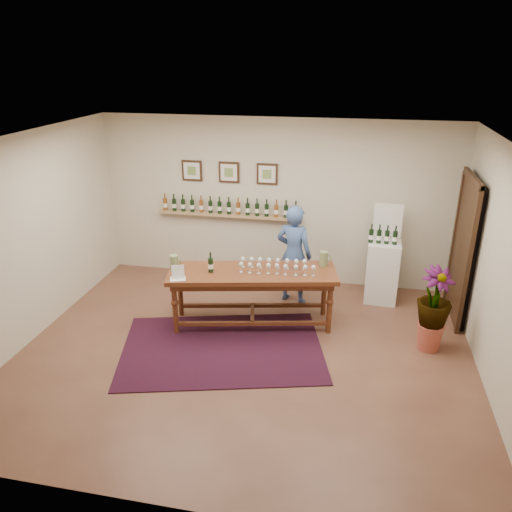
% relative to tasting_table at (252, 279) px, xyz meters
% --- Properties ---
extents(ground, '(6.00, 6.00, 0.00)m').
position_rel_tasting_table_xyz_m(ground, '(0.06, -0.83, -0.72)').
color(ground, brown).
rests_on(ground, ground).
extents(room_shell, '(6.00, 6.00, 6.00)m').
position_rel_tasting_table_xyz_m(room_shell, '(2.17, 1.03, 0.40)').
color(room_shell, beige).
rests_on(room_shell, ground).
extents(rug, '(3.06, 2.42, 0.01)m').
position_rel_tasting_table_xyz_m(rug, '(-0.26, -0.76, -0.72)').
color(rug, '#460C11').
rests_on(rug, ground).
extents(tasting_table, '(2.51, 1.25, 0.85)m').
position_rel_tasting_table_xyz_m(tasting_table, '(0.00, 0.00, 0.00)').
color(tasting_table, '#452311').
rests_on(tasting_table, ground).
extents(table_glasses, '(1.21, 0.38, 0.16)m').
position_rel_tasting_table_xyz_m(table_glasses, '(0.29, 0.07, 0.21)').
color(table_glasses, silver).
rests_on(table_glasses, tasting_table).
extents(table_bottles, '(0.33, 0.23, 0.33)m').
position_rel_tasting_table_xyz_m(table_bottles, '(-0.58, -0.10, 0.29)').
color(table_bottles, black).
rests_on(table_bottles, tasting_table).
extents(pitcher_left, '(0.17, 0.17, 0.21)m').
position_rel_tasting_table_xyz_m(pitcher_left, '(-1.11, -0.16, 0.23)').
color(pitcher_left, olive).
rests_on(pitcher_left, tasting_table).
extents(pitcher_right, '(0.18, 0.18, 0.22)m').
position_rel_tasting_table_xyz_m(pitcher_right, '(0.98, 0.39, 0.24)').
color(pitcher_right, olive).
rests_on(pitcher_right, tasting_table).
extents(menu_card, '(0.25, 0.22, 0.19)m').
position_rel_tasting_table_xyz_m(menu_card, '(-0.95, -0.45, 0.22)').
color(menu_card, silver).
rests_on(menu_card, tasting_table).
extents(display_pedestal, '(0.52, 0.52, 1.00)m').
position_rel_tasting_table_xyz_m(display_pedestal, '(1.88, 1.18, -0.23)').
color(display_pedestal, silver).
rests_on(display_pedestal, ground).
extents(pedestal_bottles, '(0.28, 0.09, 0.28)m').
position_rel_tasting_table_xyz_m(pedestal_bottles, '(1.83, 1.12, 0.41)').
color(pedestal_bottles, black).
rests_on(pedestal_bottles, display_pedestal).
extents(info_sign, '(0.44, 0.04, 0.61)m').
position_rel_tasting_table_xyz_m(info_sign, '(1.89, 1.34, 0.58)').
color(info_sign, silver).
rests_on(info_sign, display_pedestal).
extents(potted_plant, '(0.74, 0.74, 1.02)m').
position_rel_tasting_table_xyz_m(potted_plant, '(2.49, -0.19, -0.13)').
color(potted_plant, '#AB4A39').
rests_on(potted_plant, ground).
extents(person, '(0.67, 0.54, 1.61)m').
position_rel_tasting_table_xyz_m(person, '(0.49, 0.85, 0.08)').
color(person, '#395489').
rests_on(person, ground).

